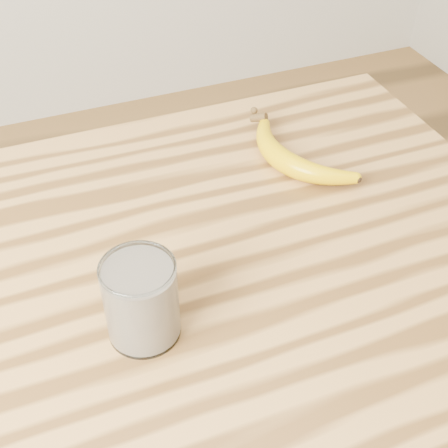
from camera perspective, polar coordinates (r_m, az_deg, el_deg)
name	(u,v)px	position (r m, az deg, el deg)	size (l,w,h in m)	color
table	(139,354)	(0.92, -7.81, -11.73)	(1.20, 0.80, 0.90)	#A8773E
smoothie_glass	(141,301)	(0.74, -7.58, -6.95)	(0.09, 0.09, 0.11)	white
banana	(284,162)	(1.00, 5.55, 5.68)	(0.11, 0.30, 0.04)	#D6A700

